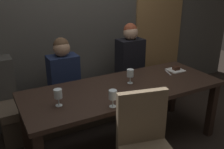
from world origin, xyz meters
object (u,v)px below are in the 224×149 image
object	(u,v)px
wine_glass_center_front	(113,95)
diner_bearded	(130,55)
dining_table	(124,94)
wine_glass_end_right	(130,73)
diner_redhead	(63,70)
banquette_bench	(98,102)
wine_glass_near_left	(58,95)
chair_near_side	(146,142)
dessert_plate	(176,69)
fork_on_table	(168,73)

from	to	relation	value
wine_glass_center_front	diner_bearded	bearing A→B (deg)	51.12
diner_bearded	dining_table	bearing A→B (deg)	-126.06
wine_glass_end_right	diner_redhead	bearing A→B (deg)	132.78
dining_table	banquette_bench	size ratio (longest dim) A/B	0.88
wine_glass_near_left	chair_near_side	bearing A→B (deg)	-49.97
banquette_bench	wine_glass_end_right	distance (m)	0.91
chair_near_side	wine_glass_end_right	bearing A→B (deg)	67.08
wine_glass_center_front	dessert_plate	size ratio (longest dim) A/B	0.86
dining_table	chair_near_side	size ratio (longest dim) A/B	2.24
diner_bearded	wine_glass_end_right	bearing A→B (deg)	-122.02
chair_near_side	diner_redhead	bearing A→B (deg)	99.93
banquette_bench	chair_near_side	xyz separation A→B (m)	(-0.22, -1.42, 0.33)
banquette_bench	wine_glass_end_right	world-z (taller)	wine_glass_end_right
dining_table	diner_bearded	bearing A→B (deg)	53.94
chair_near_side	wine_glass_center_front	distance (m)	0.50
wine_glass_center_front	chair_near_side	bearing A→B (deg)	-74.47
chair_near_side	diner_redhead	distance (m)	1.44
diner_bearded	wine_glass_near_left	world-z (taller)	diner_bearded
banquette_bench	wine_glass_center_front	world-z (taller)	wine_glass_center_front
wine_glass_near_left	wine_glass_end_right	size ratio (longest dim) A/B	1.00
diner_bearded	fork_on_table	world-z (taller)	diner_bearded
wine_glass_near_left	diner_bearded	bearing A→B (deg)	31.92
fork_on_table	diner_redhead	bearing A→B (deg)	171.94
wine_glass_near_left	dessert_plate	distance (m)	1.62
dining_table	diner_bearded	distance (m)	0.90
dining_table	banquette_bench	bearing A→B (deg)	90.00
dessert_plate	fork_on_table	size ratio (longest dim) A/B	1.12
wine_glass_near_left	wine_glass_end_right	bearing A→B (deg)	9.07
diner_redhead	dessert_plate	size ratio (longest dim) A/B	3.93
diner_redhead	dessert_plate	bearing A→B (deg)	-22.67
diner_bearded	wine_glass_near_left	bearing A→B (deg)	-148.08
dining_table	banquette_bench	distance (m)	0.82
wine_glass_center_front	fork_on_table	size ratio (longest dim) A/B	0.96
chair_near_side	dining_table	bearing A→B (deg)	72.96
banquette_bench	wine_glass_center_front	size ratio (longest dim) A/B	15.24
fork_on_table	wine_glass_end_right	bearing A→B (deg)	-157.20
diner_redhead	wine_glass_center_front	world-z (taller)	diner_redhead
chair_near_side	diner_redhead	size ratio (longest dim) A/B	1.31
wine_glass_end_right	dessert_plate	bearing A→B (deg)	5.71
dining_table	wine_glass_near_left	distance (m)	0.79
chair_near_side	wine_glass_end_right	world-z (taller)	chair_near_side
wine_glass_end_right	wine_glass_center_front	bearing A→B (deg)	-137.95
diner_bearded	wine_glass_center_front	world-z (taller)	diner_bearded
wine_glass_end_right	fork_on_table	world-z (taller)	wine_glass_end_right
banquette_bench	wine_glass_center_front	xyz separation A→B (m)	(-0.33, -1.04, 0.63)
dining_table	wine_glass_center_front	xyz separation A→B (m)	(-0.33, -0.34, 0.20)
diner_bearded	wine_glass_center_front	xyz separation A→B (m)	(-0.85, -1.05, 0.01)
wine_glass_center_front	wine_glass_end_right	bearing A→B (deg)	42.05
wine_glass_center_front	wine_glass_end_right	xyz separation A→B (m)	(0.44, 0.39, 0.00)
wine_glass_end_right	fork_on_table	xyz separation A→B (m)	(0.59, 0.05, -0.11)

